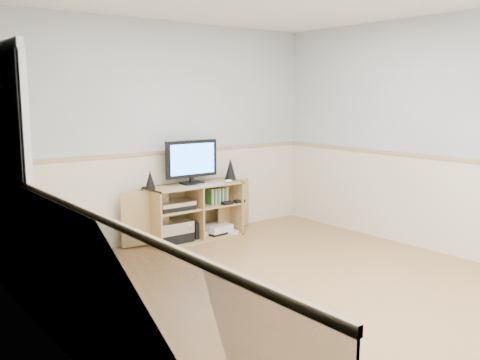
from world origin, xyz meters
The scene contains 11 objects.
room centered at (-0.06, 0.12, 1.22)m, with size 4.04×4.54×2.54m.
media_cabinet centered at (0.22, 2.06, 0.33)m, with size 1.77×0.42×0.65m.
monitor centered at (0.22, 2.06, 0.93)m, with size 0.67×0.18×0.51m.
speaker_left centered at (-0.34, 2.03, 0.76)m, with size 0.11×0.11×0.21m, color black.
speaker_right centered at (0.76, 2.03, 0.78)m, with size 0.14×0.14×0.26m, color black.
keyboard centered at (0.35, 1.87, 0.66)m, with size 0.30×0.12×0.01m, color silver.
mouse centered at (0.61, 1.87, 0.67)m, with size 0.10×0.06×0.04m, color white.
av_components centered at (-0.09, 2.01, 0.22)m, with size 0.52×0.32×0.47m.
game_consoles centered at (0.51, 1.99, 0.07)m, with size 0.46×0.30×0.11m.
game_cases centered at (0.52, 1.99, 0.48)m, with size 0.24×0.14×0.19m, color #3F8C3F.
wall_outlet centered at (1.00, 2.23, 0.60)m, with size 0.12×0.03×0.12m, color white.
Camera 1 is at (-3.10, -3.15, 1.67)m, focal length 40.00 mm.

